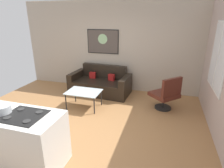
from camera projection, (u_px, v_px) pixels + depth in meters
The scene contains 9 objects.
ground at pixel (89, 125), 4.26m from camera, with size 6.40×6.40×0.04m, color #A37144.
back_wall at pixel (117, 47), 5.97m from camera, with size 6.40×0.05×2.80m, color #B3A593.
couch at pixel (101, 84), 5.98m from camera, with size 1.92×1.04×0.84m.
coffee_table at pixel (84, 93), 4.94m from camera, with size 0.88×0.63×0.46m.
armchair at pixel (166, 94), 4.81m from camera, with size 0.85×0.85×0.90m.
kitchen_counter at pixel (13, 138), 3.05m from camera, with size 1.71×0.71×0.93m.
mixing_bowl at pixel (3, 110), 2.87m from camera, with size 0.25×0.25×0.13m.
wall_painting at pixel (103, 42), 6.00m from camera, with size 1.05×0.03×0.76m.
window at pixel (219, 57), 3.86m from camera, with size 0.03×1.23×1.42m.
Camera 1 is at (1.56, -3.39, 2.31)m, focal length 30.07 mm.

